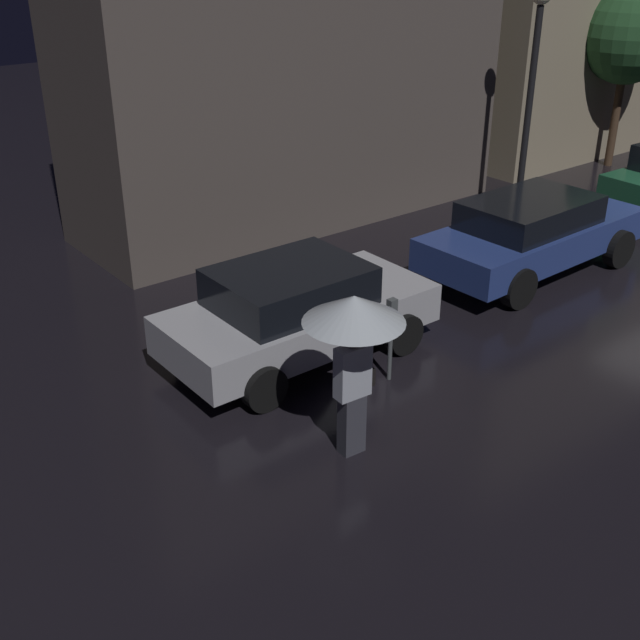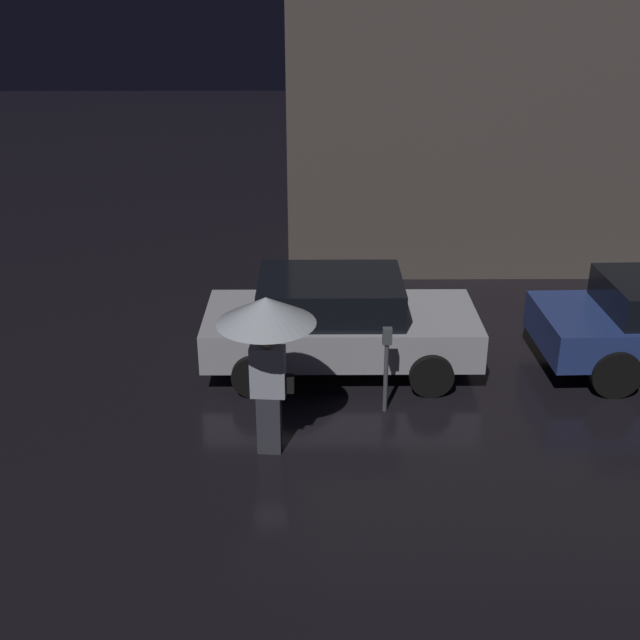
{
  "view_description": "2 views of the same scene",
  "coord_description": "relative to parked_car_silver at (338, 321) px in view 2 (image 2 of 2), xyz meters",
  "views": [
    {
      "loc": [
        -14.52,
        -6.78,
        5.67
      ],
      "look_at": [
        -9.13,
        0.08,
        1.3
      ],
      "focal_mm": 45.0,
      "sensor_mm": 36.0,
      "label": 1
    },
    {
      "loc": [
        -8.82,
        -9.2,
        5.46
      ],
      "look_at": [
        -8.76,
        -0.01,
        1.38
      ],
      "focal_mm": 45.0,
      "sensor_mm": 36.0,
      "label": 2
    }
  ],
  "objects": [
    {
      "name": "parking_meter",
      "position": [
        0.6,
        -1.31,
        0.03
      ],
      "size": [
        0.12,
        0.1,
        1.21
      ],
      "color": "#4C5154",
      "rests_on": "ground"
    },
    {
      "name": "pedestrian_with_umbrella",
      "position": [
        -0.89,
        -2.27,
        0.94
      ],
      "size": [
        1.15,
        1.15,
        2.04
      ],
      "rotation": [
        0.0,
        0.0,
        -0.07
      ],
      "color": "#383842",
      "rests_on": "ground"
    },
    {
      "name": "parked_car_silver",
      "position": [
        0.0,
        0.0,
        0.0
      ],
      "size": [
        3.94,
        1.97,
        1.4
      ],
      "rotation": [
        0.0,
        0.0,
        0.0
      ],
      "color": "#B7B7BF",
      "rests_on": "ground"
    },
    {
      "name": "building_facade_left",
      "position": [
        3.65,
        5.07,
        2.87
      ],
      "size": [
        8.95,
        3.0,
        7.2
      ],
      "color": "#564C47",
      "rests_on": "ground"
    }
  ]
}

